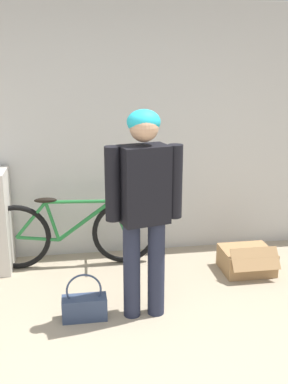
{
  "coord_description": "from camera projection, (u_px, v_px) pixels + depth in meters",
  "views": [
    {
      "loc": [
        -0.43,
        -2.12,
        2.0
      ],
      "look_at": [
        0.09,
        1.14,
        1.05
      ],
      "focal_mm": 42.0,
      "sensor_mm": 36.0,
      "label": 1
    }
  ],
  "objects": [
    {
      "name": "wall_back",
      "position": [
        115.0,
        133.0,
        4.63
      ],
      "size": [
        8.0,
        0.07,
        2.6
      ],
      "color": "silver",
      "rests_on": "ground_plane"
    },
    {
      "name": "cardboard_box",
      "position": [
        247.0,
        260.0,
        4.46
      ],
      "size": [
        0.49,
        0.49,
        0.31
      ],
      "color": "#A87F51",
      "rests_on": "ground_plane"
    },
    {
      "name": "person",
      "position": [
        144.0,
        197.0,
        3.44
      ],
      "size": [
        0.6,
        0.31,
        1.68
      ],
      "rotation": [
        0.0,
        0.0,
        0.24
      ],
      "color": "#23283D",
      "rests_on": "ground_plane"
    },
    {
      "name": "handbag",
      "position": [
        85.0,
        306.0,
        3.62
      ],
      "size": [
        0.36,
        0.15,
        0.4
      ],
      "color": "#334260",
      "rests_on": "ground_plane"
    },
    {
      "name": "bicycle",
      "position": [
        71.0,
        233.0,
        4.51
      ],
      "size": [
        1.75,
        0.46,
        0.74
      ],
      "rotation": [
        0.0,
        0.0,
        -0.02
      ],
      "color": "black",
      "rests_on": "ground_plane"
    }
  ]
}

